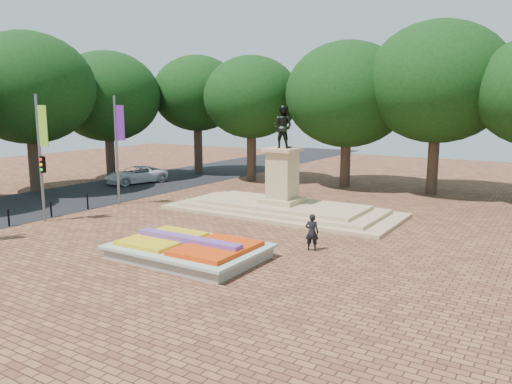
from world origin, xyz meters
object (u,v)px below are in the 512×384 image
Objects in this scene: van at (136,175)px; monument at (282,198)px; pedestrian at (312,232)px; flower_bed at (189,249)px.

monument is at bearing 6.67° from van.
pedestrian is at bearing -5.92° from van.
pedestrian reaches higher than flower_bed.
monument is at bearing 95.87° from flower_bed.
flower_bed is 21.61m from van.
monument is 16.18m from van.
monument reaches higher than van.
monument is 8.40× the size of pedestrian.
monument is 8.00m from pedestrian.
flower_bed is 1.24× the size of van.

